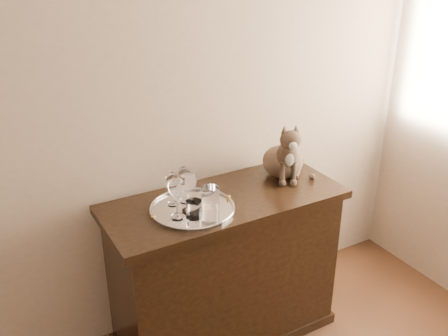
# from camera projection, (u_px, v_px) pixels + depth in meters

# --- Properties ---
(wall_back) EXTENTS (4.00, 0.10, 2.70)m
(wall_back) POSITION_uv_depth(u_px,v_px,m) (73.00, 101.00, 2.21)
(wall_back) COLOR tan
(wall_back) RESTS_ON ground
(sideboard) EXTENTS (1.20, 0.50, 0.85)m
(sideboard) POSITION_uv_depth(u_px,v_px,m) (225.00, 270.00, 2.62)
(sideboard) COLOR black
(sideboard) RESTS_ON ground
(tray) EXTENTS (0.40, 0.40, 0.01)m
(tray) POSITION_uv_depth(u_px,v_px,m) (192.00, 209.00, 2.33)
(tray) COLOR silver
(tray) RESTS_ON sideboard
(wine_glass_a) EXTENTS (0.06, 0.06, 0.17)m
(wine_glass_a) POSITION_uv_depth(u_px,v_px,m) (172.00, 188.00, 2.33)
(wine_glass_a) COLOR silver
(wine_glass_a) RESTS_ON tray
(wine_glass_b) EXTENTS (0.07, 0.07, 0.18)m
(wine_glass_b) POSITION_uv_depth(u_px,v_px,m) (185.00, 184.00, 2.36)
(wine_glass_b) COLOR white
(wine_glass_b) RESTS_ON tray
(wine_glass_c) EXTENTS (0.08, 0.08, 0.21)m
(wine_glass_c) POSITION_uv_depth(u_px,v_px,m) (177.00, 197.00, 2.21)
(wine_glass_c) COLOR white
(wine_glass_c) RESTS_ON tray
(wine_glass_d) EXTENTS (0.08, 0.08, 0.21)m
(wine_glass_d) POSITION_uv_depth(u_px,v_px,m) (188.00, 191.00, 2.26)
(wine_glass_d) COLOR white
(wine_glass_d) RESTS_ON tray
(tumbler_b) EXTENTS (0.07, 0.07, 0.08)m
(tumbler_b) POSITION_uv_depth(u_px,v_px,m) (194.00, 209.00, 2.24)
(tumbler_b) COLOR silver
(tumbler_b) RESTS_ON tray
(tumbler_c) EXTENTS (0.09, 0.09, 0.10)m
(tumbler_c) POSITION_uv_depth(u_px,v_px,m) (210.00, 197.00, 2.33)
(tumbler_c) COLOR white
(tumbler_c) RESTS_ON tray
(cat) EXTENTS (0.40, 0.39, 0.32)m
(cat) POSITION_uv_depth(u_px,v_px,m) (283.00, 147.00, 2.61)
(cat) COLOR brown
(cat) RESTS_ON sideboard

